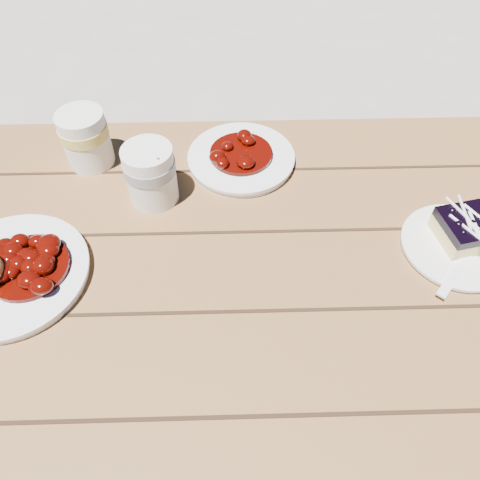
{
  "coord_description": "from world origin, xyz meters",
  "views": [
    {
      "loc": [
        0.05,
        -0.45,
        1.38
      ],
      "look_at": [
        0.07,
        0.01,
        0.81
      ],
      "focal_mm": 35.0,
      "sensor_mm": 36.0,
      "label": 1
    }
  ],
  "objects_px": {
    "second_plate": "(241,159)",
    "second_cup": "(86,139)",
    "picnic_table": "(205,319)",
    "blueberry_cake": "(466,229)",
    "main_plate": "(12,275)",
    "dessert_plate": "(457,247)",
    "coffee_cup": "(151,175)"
  },
  "relations": [
    {
      "from": "coffee_cup",
      "to": "second_plate",
      "type": "bearing_deg",
      "value": 29.74
    },
    {
      "from": "main_plate",
      "to": "coffee_cup",
      "type": "relative_size",
      "value": 2.17
    },
    {
      "from": "picnic_table",
      "to": "main_plate",
      "type": "distance_m",
      "value": 0.35
    },
    {
      "from": "main_plate",
      "to": "blueberry_cake",
      "type": "relative_size",
      "value": 2.44
    },
    {
      "from": "dessert_plate",
      "to": "second_cup",
      "type": "bearing_deg",
      "value": 159.91
    },
    {
      "from": "second_plate",
      "to": "second_cup",
      "type": "xyz_separation_m",
      "value": [
        -0.3,
        0.01,
        0.05
      ]
    },
    {
      "from": "dessert_plate",
      "to": "blueberry_cake",
      "type": "distance_m",
      "value": 0.03
    },
    {
      "from": "second_plate",
      "to": "second_cup",
      "type": "bearing_deg",
      "value": 178.12
    },
    {
      "from": "picnic_table",
      "to": "dessert_plate",
      "type": "relative_size",
      "value": 11.02
    },
    {
      "from": "picnic_table",
      "to": "blueberry_cake",
      "type": "height_order",
      "value": "blueberry_cake"
    },
    {
      "from": "picnic_table",
      "to": "second_plate",
      "type": "xyz_separation_m",
      "value": [
        0.08,
        0.27,
        0.17
      ]
    },
    {
      "from": "main_plate",
      "to": "second_cup",
      "type": "distance_m",
      "value": 0.3
    },
    {
      "from": "blueberry_cake",
      "to": "picnic_table",
      "type": "bearing_deg",
      "value": 174.38
    },
    {
      "from": "dessert_plate",
      "to": "blueberry_cake",
      "type": "relative_size",
      "value": 1.82
    },
    {
      "from": "picnic_table",
      "to": "second_plate",
      "type": "height_order",
      "value": "second_plate"
    },
    {
      "from": "second_plate",
      "to": "dessert_plate",
      "type": "bearing_deg",
      "value": -32.65
    },
    {
      "from": "main_plate",
      "to": "dessert_plate",
      "type": "xyz_separation_m",
      "value": [
        0.74,
        0.04,
        -0.0
      ]
    },
    {
      "from": "picnic_table",
      "to": "main_plate",
      "type": "relative_size",
      "value": 8.23
    },
    {
      "from": "coffee_cup",
      "to": "second_plate",
      "type": "xyz_separation_m",
      "value": [
        0.16,
        0.09,
        -0.05
      ]
    },
    {
      "from": "dessert_plate",
      "to": "second_plate",
      "type": "distance_m",
      "value": 0.43
    },
    {
      "from": "picnic_table",
      "to": "dessert_plate",
      "type": "height_order",
      "value": "dessert_plate"
    },
    {
      "from": "main_plate",
      "to": "dessert_plate",
      "type": "distance_m",
      "value": 0.74
    },
    {
      "from": "picnic_table",
      "to": "blueberry_cake",
      "type": "distance_m",
      "value": 0.49
    },
    {
      "from": "main_plate",
      "to": "blueberry_cake",
      "type": "bearing_deg",
      "value": 4.29
    },
    {
      "from": "dessert_plate",
      "to": "blueberry_cake",
      "type": "height_order",
      "value": "blueberry_cake"
    },
    {
      "from": "coffee_cup",
      "to": "second_cup",
      "type": "distance_m",
      "value": 0.17
    },
    {
      "from": "picnic_table",
      "to": "main_plate",
      "type": "bearing_deg",
      "value": -178.66
    },
    {
      "from": "main_plate",
      "to": "second_cup",
      "type": "height_order",
      "value": "second_cup"
    },
    {
      "from": "coffee_cup",
      "to": "second_cup",
      "type": "height_order",
      "value": "same"
    },
    {
      "from": "main_plate",
      "to": "blueberry_cake",
      "type": "height_order",
      "value": "blueberry_cake"
    },
    {
      "from": "coffee_cup",
      "to": "second_cup",
      "type": "relative_size",
      "value": 1.0
    },
    {
      "from": "second_cup",
      "to": "coffee_cup",
      "type": "bearing_deg",
      "value": -37.65
    }
  ]
}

